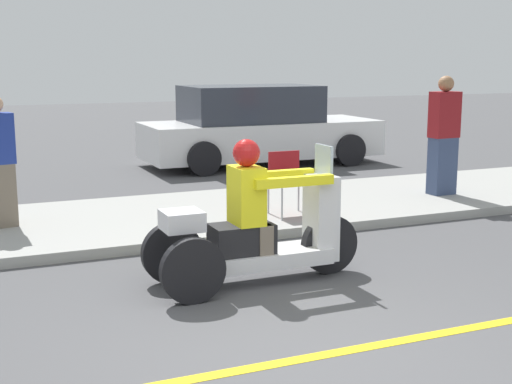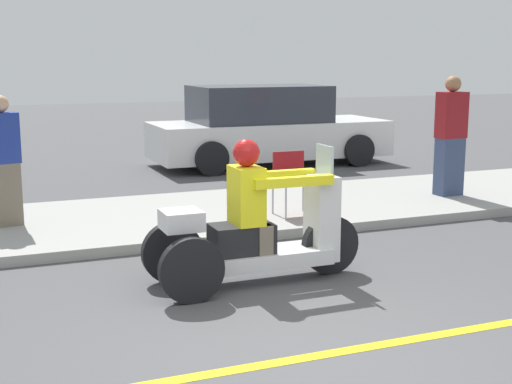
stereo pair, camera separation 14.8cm
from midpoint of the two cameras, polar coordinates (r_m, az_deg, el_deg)
name	(u,v)px [view 1 (the left image)]	position (r m, az deg, el deg)	size (l,w,h in m)	color
ground_plane	(312,357)	(5.34, 3.70, -13.07)	(60.00, 60.00, 0.00)	#4C4C4F
lane_stripe	(350,350)	(5.48, 6.74, -12.45)	(24.00, 0.12, 0.01)	gold
sidewalk_strip	(149,220)	(9.46, -9.01, -2.20)	(28.00, 2.80, 0.12)	#9E9E99
motorcycle_trike	(256,232)	(6.84, -0.62, -3.22)	(2.15, 0.74, 1.41)	black
spectator_far_back	(443,138)	(11.00, 14.40, 4.23)	(0.43, 0.27, 1.77)	#38476B
folding_chair_curbside	(288,176)	(9.32, 2.09, 1.28)	(0.47, 0.47, 0.82)	#A5A8AD
parked_car_lot_right	(258,128)	(14.48, -0.16, 5.16)	(4.78, 2.00, 1.60)	silver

